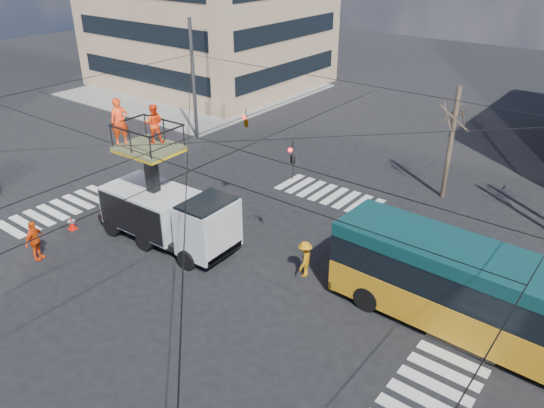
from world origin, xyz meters
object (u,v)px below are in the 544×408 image
at_px(city_bus, 485,296).
at_px(worker_ground, 35,241).
at_px(flagger, 305,259).
at_px(traffic_cone, 72,223).
at_px(utility_truck, 167,201).

distance_m(city_bus, worker_ground, 18.07).
distance_m(city_bus, flagger, 7.00).
height_order(city_bus, worker_ground, city_bus).
bearing_deg(traffic_cone, worker_ground, -64.94).
bearing_deg(worker_ground, utility_truck, -57.97).
xyz_separation_m(utility_truck, flagger, (6.42, 1.50, -1.27)).
height_order(traffic_cone, worker_ground, worker_ground).
bearing_deg(flagger, worker_ground, -75.61).
bearing_deg(worker_ground, city_bus, -89.14).
bearing_deg(city_bus, traffic_cone, -165.21).
xyz_separation_m(traffic_cone, worker_ground, (1.15, -2.45, 0.60)).
distance_m(utility_truck, flagger, 6.72).
bearing_deg(traffic_cone, utility_truck, 24.59).
bearing_deg(utility_truck, city_bus, 7.38).
bearing_deg(flagger, utility_truck, -94.00).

